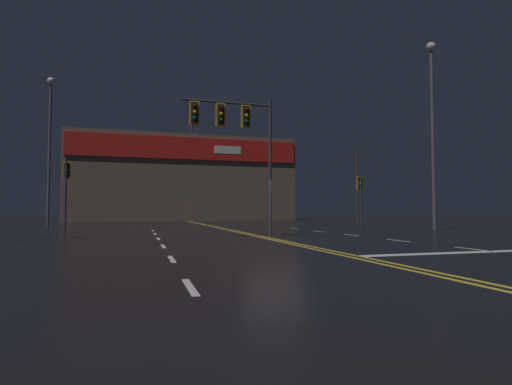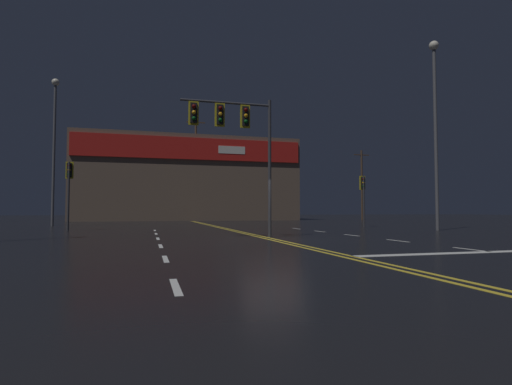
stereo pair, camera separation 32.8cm
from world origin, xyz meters
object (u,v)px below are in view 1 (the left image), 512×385
object	(u,v)px
streetlight_near_left	(432,112)
streetlight_median_approach	(50,133)
traffic_signal_corner_northwest	(66,180)
traffic_signal_median	(234,127)
traffic_signal_corner_northeast	(360,189)

from	to	relation	value
streetlight_near_left	streetlight_median_approach	xyz separation A→B (m)	(-23.48, 13.57, 0.02)
traffic_signal_corner_northwest	streetlight_median_approach	distance (m)	9.58
traffic_signal_corner_northwest	streetlight_median_approach	bearing A→B (deg)	107.29
traffic_signal_median	streetlight_near_left	bearing A→B (deg)	14.67
traffic_signal_median	streetlight_near_left	size ratio (longest dim) A/B	0.53
streetlight_median_approach	traffic_signal_median	bearing A→B (deg)	-58.36
traffic_signal_corner_northeast	streetlight_median_approach	world-z (taller)	streetlight_median_approach
streetlight_near_left	streetlight_median_approach	bearing A→B (deg)	149.97
traffic_signal_corner_northeast	traffic_signal_corner_northwest	xyz separation A→B (m)	(-19.19, -0.08, 0.28)
streetlight_median_approach	traffic_signal_corner_northeast	bearing A→B (deg)	-20.59
traffic_signal_median	traffic_signal_corner_northeast	size ratio (longest dim) A/B	1.64
traffic_signal_median	streetlight_near_left	xyz separation A→B (m)	(13.02, 3.41, 2.37)
traffic_signal_corner_northeast	streetlight_near_left	xyz separation A→B (m)	(1.73, -5.40, 4.39)
traffic_signal_corner_northeast	streetlight_near_left	distance (m)	7.17
traffic_signal_median	streetlight_median_approach	size ratio (longest dim) A/B	0.53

